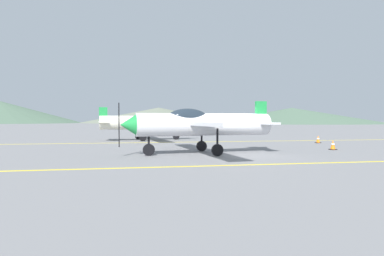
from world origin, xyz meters
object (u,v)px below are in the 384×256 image
object	(u,v)px
airplane_mid	(147,122)
traffic_cone_side	(333,145)
traffic_cone_front	(318,139)
airplane_near	(200,124)

from	to	relation	value
airplane_mid	traffic_cone_side	bearing A→B (deg)	-43.37
traffic_cone_front	airplane_near	bearing A→B (deg)	-150.87
airplane_near	traffic_cone_side	world-z (taller)	airplane_near
airplane_near	traffic_cone_front	bearing A→B (deg)	29.13
airplane_mid	traffic_cone_front	world-z (taller)	airplane_mid
traffic_cone_front	traffic_cone_side	size ratio (longest dim) A/B	1.00
airplane_mid	airplane_near	bearing A→B (deg)	-77.02
airplane_near	traffic_cone_side	xyz separation A→B (m)	(8.31, 0.86, -1.31)
airplane_near	traffic_cone_side	bearing A→B (deg)	5.93
airplane_mid	traffic_cone_front	size ratio (longest dim) A/B	16.08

